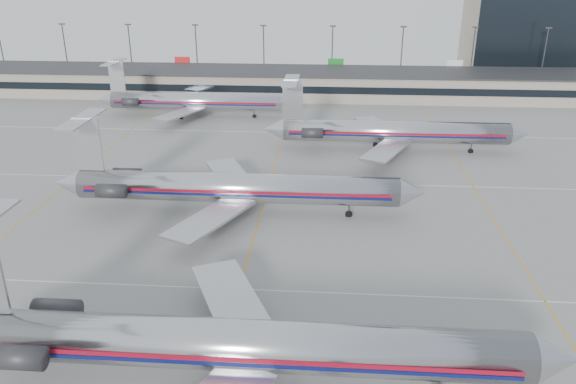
{
  "coord_description": "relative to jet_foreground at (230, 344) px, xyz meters",
  "views": [
    {
      "loc": [
        8.46,
        -37.98,
        30.61
      ],
      "look_at": [
        3.81,
        25.12,
        4.5
      ],
      "focal_mm": 35.0,
      "sensor_mm": 36.0,
      "label": 1
    }
  ],
  "objects": [
    {
      "name": "distant_building",
      "position": [
        60.51,
        131.54,
        8.72
      ],
      "size": [
        30.0,
        20.0,
        25.0
      ],
      "primitive_type": "cube",
      "color": "tan",
      "rests_on": "ground"
    },
    {
      "name": "terminal",
      "position": [
        -1.49,
        101.51,
        -0.62
      ],
      "size": [
        162.0,
        17.0,
        6.25
      ],
      "color": "gray",
      "rests_on": "ground"
    },
    {
      "name": "jet_second_row",
      "position": [
        -5.47,
        31.76,
        -0.11
      ],
      "size": [
        48.23,
        28.4,
        12.63
      ],
      "color": "silver",
      "rests_on": "ground"
    },
    {
      "name": "jet_foreground",
      "position": [
        0.0,
        0.0,
        0.0
      ],
      "size": [
        49.72,
        29.28,
        13.01
      ],
      "color": "silver",
      "rests_on": "ground"
    },
    {
      "name": "apron_markings",
      "position": [
        -1.49,
        13.54,
        -3.77
      ],
      "size": [
        160.0,
        0.15,
        0.02
      ],
      "primitive_type": "cube",
      "color": "silver",
      "rests_on": "ground"
    },
    {
      "name": "jet_back_row",
      "position": [
        -21.78,
        80.06,
        -0.42
      ],
      "size": [
        42.25,
        25.99,
        11.55
      ],
      "color": "silver",
      "rests_on": "ground"
    },
    {
      "name": "light_mast_row",
      "position": [
        -1.49,
        115.54,
        4.81
      ],
      "size": [
        163.6,
        0.4,
        15.28
      ],
      "color": "#38383D",
      "rests_on": "ground"
    },
    {
      "name": "ground",
      "position": [
        -1.49,
        3.54,
        -3.78
      ],
      "size": [
        260.0,
        260.0,
        0.0
      ],
      "primitive_type": "plane",
      "color": "gray",
      "rests_on": "ground"
    },
    {
      "name": "jet_third_row",
      "position": [
        17.51,
        59.42,
        -0.19
      ],
      "size": [
        45.13,
        27.76,
        12.34
      ],
      "color": "silver",
      "rests_on": "ground"
    }
  ]
}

